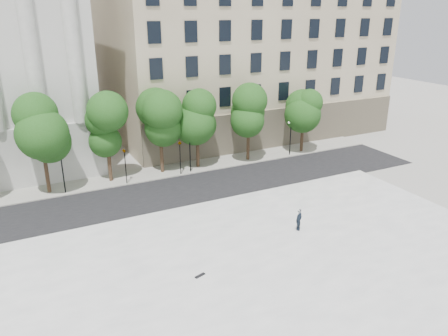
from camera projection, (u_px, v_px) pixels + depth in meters
The scene contains 11 objects.
ground at pixel (241, 312), 25.39m from camera, with size 160.00×160.00×0.00m, color #ACAAA3.
plaza at pixel (219, 281), 27.83m from camera, with size 44.00×22.00×0.45m, color white.
street at pixel (148, 198), 40.49m from camera, with size 60.00×8.00×0.02m, color black.
far_sidewalk at pixel (131, 177), 45.51m from camera, with size 60.00×4.00×0.12m, color #B1AFA3.
building_east at pixel (234, 49), 62.62m from camera, with size 36.00×26.15×23.00m.
traffic_light_west at pixel (124, 150), 42.50m from camera, with size 0.56×1.63×4.14m.
traffic_light_east at pixel (180, 142), 44.91m from camera, with size 0.96×1.74×4.19m.
person_lying at pixel (298, 227), 33.68m from camera, with size 0.62×0.41×1.71m, color black.
skateboard at pixel (200, 275), 27.97m from camera, with size 0.74×0.19×0.08m, color black.
street_trees at pixel (106, 132), 42.47m from camera, with size 47.06×4.74×8.09m.
lamp_posts at pixel (133, 154), 43.37m from camera, with size 37.94×0.28×4.53m.
Camera 1 is at (-10.29, -18.28, 16.61)m, focal length 35.00 mm.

